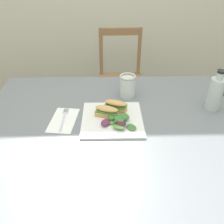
{
  "coord_description": "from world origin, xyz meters",
  "views": [
    {
      "loc": [
        0.04,
        -0.8,
        1.43
      ],
      "look_at": [
        0.06,
        0.19,
        0.76
      ],
      "focal_mm": 38.88,
      "sensor_mm": 36.0,
      "label": 1
    }
  ],
  "objects_px": {
    "dining_table": "(111,143)",
    "fork_on_napkin": "(64,117)",
    "sandwich_half_back": "(116,106)",
    "sandwich_half_front": "(107,111)",
    "plate_lunch": "(112,119)",
    "mason_jar_iced_tea": "(127,87)",
    "bottle_cold_brew": "(215,95)",
    "chair_wooden_far": "(121,80)"
  },
  "relations": [
    {
      "from": "dining_table",
      "to": "fork_on_napkin",
      "type": "distance_m",
      "value": 0.26
    },
    {
      "from": "sandwich_half_back",
      "to": "sandwich_half_front",
      "type": "bearing_deg",
      "value": -131.29
    },
    {
      "from": "plate_lunch",
      "to": "fork_on_napkin",
      "type": "height_order",
      "value": "plate_lunch"
    },
    {
      "from": "plate_lunch",
      "to": "mason_jar_iced_tea",
      "type": "height_order",
      "value": "mason_jar_iced_tea"
    },
    {
      "from": "plate_lunch",
      "to": "bottle_cold_brew",
      "type": "bearing_deg",
      "value": 10.37
    },
    {
      "from": "sandwich_half_front",
      "to": "mason_jar_iced_tea",
      "type": "relative_size",
      "value": 0.98
    },
    {
      "from": "chair_wooden_far",
      "to": "fork_on_napkin",
      "type": "height_order",
      "value": "chair_wooden_far"
    },
    {
      "from": "dining_table",
      "to": "chair_wooden_far",
      "type": "bearing_deg",
      "value": 84.2
    },
    {
      "from": "dining_table",
      "to": "chair_wooden_far",
      "type": "xyz_separation_m",
      "value": [
        0.11,
        1.03,
        -0.18
      ]
    },
    {
      "from": "dining_table",
      "to": "chair_wooden_far",
      "type": "height_order",
      "value": "chair_wooden_far"
    },
    {
      "from": "fork_on_napkin",
      "to": "mason_jar_iced_tea",
      "type": "height_order",
      "value": "mason_jar_iced_tea"
    },
    {
      "from": "dining_table",
      "to": "chair_wooden_far",
      "type": "distance_m",
      "value": 1.06
    },
    {
      "from": "plate_lunch",
      "to": "bottle_cold_brew",
      "type": "xyz_separation_m",
      "value": [
        0.52,
        0.09,
        0.07
      ]
    },
    {
      "from": "sandwich_half_back",
      "to": "fork_on_napkin",
      "type": "bearing_deg",
      "value": -168.56
    },
    {
      "from": "dining_table",
      "to": "plate_lunch",
      "type": "xyz_separation_m",
      "value": [
        0.01,
        0.04,
        0.12
      ]
    },
    {
      "from": "sandwich_half_front",
      "to": "sandwich_half_back",
      "type": "bearing_deg",
      "value": 48.71
    },
    {
      "from": "sandwich_half_back",
      "to": "fork_on_napkin",
      "type": "xyz_separation_m",
      "value": [
        -0.25,
        -0.05,
        -0.03
      ]
    },
    {
      "from": "chair_wooden_far",
      "to": "plate_lunch",
      "type": "xyz_separation_m",
      "value": [
        -0.1,
        -0.99,
        0.3
      ]
    },
    {
      "from": "chair_wooden_far",
      "to": "plate_lunch",
      "type": "bearing_deg",
      "value": -95.57
    },
    {
      "from": "chair_wooden_far",
      "to": "fork_on_napkin",
      "type": "xyz_separation_m",
      "value": [
        -0.33,
        -0.98,
        0.3
      ]
    },
    {
      "from": "sandwich_half_back",
      "to": "bottle_cold_brew",
      "type": "relative_size",
      "value": 0.57
    },
    {
      "from": "chair_wooden_far",
      "to": "plate_lunch",
      "type": "height_order",
      "value": "chair_wooden_far"
    },
    {
      "from": "sandwich_half_back",
      "to": "mason_jar_iced_tea",
      "type": "height_order",
      "value": "mason_jar_iced_tea"
    },
    {
      "from": "dining_table",
      "to": "bottle_cold_brew",
      "type": "height_order",
      "value": "bottle_cold_brew"
    },
    {
      "from": "fork_on_napkin",
      "to": "dining_table",
      "type": "bearing_deg",
      "value": -14.57
    },
    {
      "from": "plate_lunch",
      "to": "mason_jar_iced_tea",
      "type": "relative_size",
      "value": 2.35
    },
    {
      "from": "plate_lunch",
      "to": "sandwich_half_front",
      "type": "height_order",
      "value": "sandwich_half_front"
    },
    {
      "from": "dining_table",
      "to": "fork_on_napkin",
      "type": "xyz_separation_m",
      "value": [
        -0.23,
        0.06,
        0.12
      ]
    },
    {
      "from": "plate_lunch",
      "to": "sandwich_half_front",
      "type": "xyz_separation_m",
      "value": [
        -0.03,
        0.02,
        0.03
      ]
    },
    {
      "from": "bottle_cold_brew",
      "to": "mason_jar_iced_tea",
      "type": "distance_m",
      "value": 0.45
    },
    {
      "from": "dining_table",
      "to": "sandwich_half_front",
      "type": "bearing_deg",
      "value": 106.45
    },
    {
      "from": "mason_jar_iced_tea",
      "to": "sandwich_half_front",
      "type": "bearing_deg",
      "value": -118.06
    },
    {
      "from": "dining_table",
      "to": "chair_wooden_far",
      "type": "relative_size",
      "value": 1.47
    },
    {
      "from": "dining_table",
      "to": "sandwich_half_front",
      "type": "relative_size",
      "value": 10.55
    },
    {
      "from": "chair_wooden_far",
      "to": "mason_jar_iced_tea",
      "type": "distance_m",
      "value": 0.84
    },
    {
      "from": "bottle_cold_brew",
      "to": "plate_lunch",
      "type": "bearing_deg",
      "value": -169.63
    },
    {
      "from": "sandwich_half_front",
      "to": "fork_on_napkin",
      "type": "relative_size",
      "value": 0.65
    },
    {
      "from": "plate_lunch",
      "to": "bottle_cold_brew",
      "type": "relative_size",
      "value": 1.36
    },
    {
      "from": "dining_table",
      "to": "plate_lunch",
      "type": "relative_size",
      "value": 4.4
    },
    {
      "from": "bottle_cold_brew",
      "to": "mason_jar_iced_tea",
      "type": "xyz_separation_m",
      "value": [
        -0.43,
        0.14,
        -0.02
      ]
    },
    {
      "from": "chair_wooden_far",
      "to": "sandwich_half_front",
      "type": "height_order",
      "value": "chair_wooden_far"
    },
    {
      "from": "sandwich_half_back",
      "to": "bottle_cold_brew",
      "type": "height_order",
      "value": "bottle_cold_brew"
    }
  ]
}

